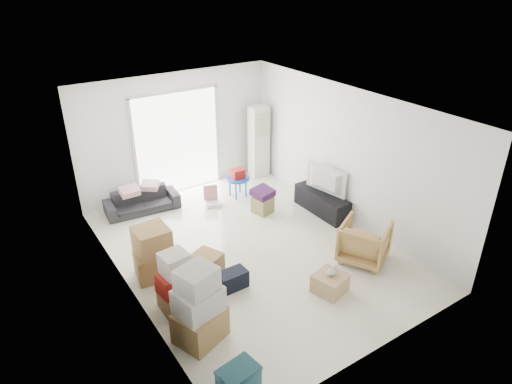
{
  "coord_description": "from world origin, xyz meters",
  "views": [
    {
      "loc": [
        -3.81,
        -5.92,
        4.73
      ],
      "look_at": [
        0.25,
        0.2,
        1.02
      ],
      "focal_mm": 32.0,
      "sensor_mm": 36.0,
      "label": 1
    }
  ],
  "objects": [
    {
      "name": "wood_crate",
      "position": [
        0.4,
        -1.71,
        0.15
      ],
      "size": [
        0.56,
        0.56,
        0.31
      ],
      "primitive_type": "cube",
      "rotation": [
        0.0,
        0.0,
        0.25
      ],
      "color": "tan",
      "rests_on": "room_shell"
    },
    {
      "name": "blanket",
      "position": [
        0.96,
        1.03,
        0.43
      ],
      "size": [
        0.46,
        0.46,
        0.14
      ],
      "primitive_type": "cube",
      "rotation": [
        0.0,
        0.0,
        0.17
      ],
      "color": "#411B45",
      "rests_on": "ottoman"
    },
    {
      "name": "kids_table",
      "position": [
        0.92,
        1.95,
        0.47
      ],
      "size": [
        0.53,
        0.53,
        0.65
      ],
      "rotation": [
        0.0,
        0.0,
        0.01
      ],
      "color": "#1346B4",
      "rests_on": "room_shell"
    },
    {
      "name": "sofa",
      "position": [
        -1.12,
        2.5,
        0.3
      ],
      "size": [
        1.56,
        0.59,
        0.6
      ],
      "primitive_type": "imported",
      "rotation": [
        0.0,
        0.0,
        -0.1
      ],
      "color": "#28272D",
      "rests_on": "room_shell"
    },
    {
      "name": "toy_walker",
      "position": [
        0.25,
        1.92,
        0.12
      ],
      "size": [
        0.4,
        0.38,
        0.43
      ],
      "rotation": [
        0.0,
        0.0,
        -0.37
      ],
      "color": "silver",
      "rests_on": "room_shell"
    },
    {
      "name": "duffel_bag",
      "position": [
        -0.85,
        -0.77,
        0.15
      ],
      "size": [
        0.48,
        0.29,
        0.3
      ],
      "primitive_type": "cube",
      "rotation": [
        0.0,
        0.0,
        0.02
      ],
      "color": "black",
      "rests_on": "room_shell"
    },
    {
      "name": "pillow_left",
      "position": [
        -1.36,
        2.47,
        0.66
      ],
      "size": [
        0.41,
        0.33,
        0.13
      ],
      "primitive_type": "cube",
      "rotation": [
        0.0,
        0.0,
        0.0
      ],
      "color": "#D49AA6",
      "rests_on": "sofa"
    },
    {
      "name": "box_stack_c",
      "position": [
        -1.77,
        0.22,
        0.45
      ],
      "size": [
        0.68,
        0.59,
        0.92
      ],
      "rotation": [
        0.0,
        0.0,
        -0.13
      ],
      "color": "olive",
      "rests_on": "room_shell"
    },
    {
      "name": "plush_bunny",
      "position": [
        0.43,
        -1.7,
        0.37
      ],
      "size": [
        0.26,
        0.15,
        0.13
      ],
      "rotation": [
        0.0,
        0.0,
        0.35
      ],
      "color": "#B2ADA8",
      "rests_on": "wood_crate"
    },
    {
      "name": "box_stack_a",
      "position": [
        -1.8,
        -1.49,
        0.53
      ],
      "size": [
        0.79,
        0.73,
        1.18
      ],
      "rotation": [
        0.0,
        0.0,
        0.28
      ],
      "color": "olive",
      "rests_on": "room_shell"
    },
    {
      "name": "ac_tower",
      "position": [
        1.95,
        2.65,
        0.88
      ],
      "size": [
        0.45,
        0.3,
        1.75
      ],
      "primitive_type": "cube",
      "color": "silver",
      "rests_on": "room_shell"
    },
    {
      "name": "tv_console",
      "position": [
        2.0,
        0.35,
        0.23
      ],
      "size": [
        0.41,
        1.35,
        0.45
      ],
      "primitive_type": "cube",
      "color": "black",
      "rests_on": "room_shell"
    },
    {
      "name": "armchair",
      "position": [
        1.48,
        -1.37,
        0.4
      ],
      "size": [
        1.02,
        1.04,
        0.8
      ],
      "primitive_type": "imported",
      "rotation": [
        0.0,
        0.0,
        2.07
      ],
      "color": "tan",
      "rests_on": "room_shell"
    },
    {
      "name": "pillow_right",
      "position": [
        -0.91,
        2.51,
        0.66
      ],
      "size": [
        0.5,
        0.48,
        0.13
      ],
      "primitive_type": "cube",
      "rotation": [
        0.0,
        0.0,
        -0.65
      ],
      "color": "#D49AA6",
      "rests_on": "sofa"
    },
    {
      "name": "ottoman",
      "position": [
        0.96,
        1.03,
        0.18
      ],
      "size": [
        0.44,
        0.44,
        0.36
      ],
      "primitive_type": "cube",
      "rotation": [
        0.0,
        0.0,
        0.24
      ],
      "color": "#998E59",
      "rests_on": "room_shell"
    },
    {
      "name": "box_stack_b",
      "position": [
        -1.8,
        -0.75,
        0.44
      ],
      "size": [
        0.58,
        0.5,
        1.0
      ],
      "rotation": [
        0.0,
        0.0,
        0.1
      ],
      "color": "olive",
      "rests_on": "room_shell"
    },
    {
      "name": "sliding_door",
      "position": [
        0.0,
        2.98,
        1.24
      ],
      "size": [
        2.1,
        0.04,
        2.33
      ],
      "color": "white",
      "rests_on": "room_shell"
    },
    {
      "name": "television",
      "position": [
        2.0,
        0.35,
        0.52
      ],
      "size": [
        0.74,
        1.08,
        0.13
      ],
      "primitive_type": "imported",
      "rotation": [
        0.0,
        0.0,
        1.75
      ],
      "color": "black",
      "rests_on": "tv_console"
    },
    {
      "name": "loose_box",
      "position": [
        -1.04,
        -0.22,
        0.19
      ],
      "size": [
        0.61,
        0.61,
        0.38
      ],
      "primitive_type": "cube",
      "rotation": [
        0.0,
        0.0,
        0.42
      ],
      "color": "olive",
      "rests_on": "room_shell"
    },
    {
      "name": "room_shell",
      "position": [
        0.0,
        0.0,
        1.35
      ],
      "size": [
        4.98,
        6.48,
        3.18
      ],
      "color": "white",
      "rests_on": "ground"
    }
  ]
}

